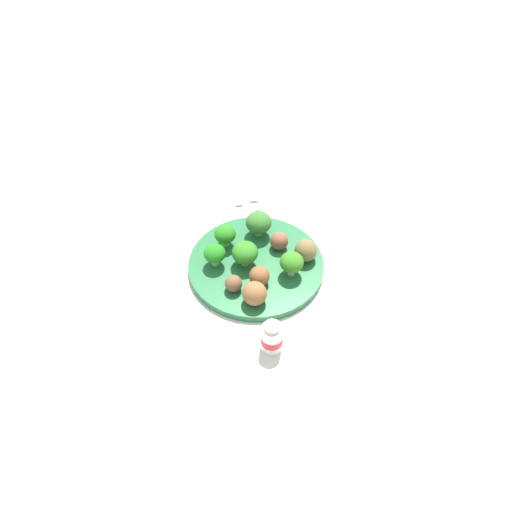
% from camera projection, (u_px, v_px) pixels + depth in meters
% --- Properties ---
extents(ground_plane, '(4.00, 4.00, 0.00)m').
position_uv_depth(ground_plane, '(256.00, 268.00, 1.07)').
color(ground_plane, silver).
extents(plate, '(0.28, 0.28, 0.02)m').
position_uv_depth(plate, '(256.00, 265.00, 1.07)').
color(plate, '#236638').
rests_on(plate, ground_plane).
extents(broccoli_floret_mid_right, '(0.05, 0.05, 0.05)m').
position_uv_depth(broccoli_floret_mid_right, '(292.00, 263.00, 1.02)').
color(broccoli_floret_mid_right, '#ACC083').
rests_on(broccoli_floret_mid_right, plate).
extents(broccoli_floret_front_right, '(0.06, 0.06, 0.06)m').
position_uv_depth(broccoli_floret_front_right, '(259.00, 223.00, 1.09)').
color(broccoli_floret_front_right, '#94BB83').
rests_on(broccoli_floret_front_right, plate).
extents(broccoli_floret_back_right, '(0.04, 0.04, 0.05)m').
position_uv_depth(broccoli_floret_back_right, '(215.00, 254.00, 1.04)').
color(broccoli_floret_back_right, '#9CCE7A').
rests_on(broccoli_floret_back_right, plate).
extents(broccoli_floret_center, '(0.05, 0.05, 0.05)m').
position_uv_depth(broccoli_floret_center, '(225.00, 235.00, 1.08)').
color(broccoli_floret_center, '#8EBB6E').
rests_on(broccoli_floret_center, plate).
extents(broccoli_floret_far_rim, '(0.05, 0.05, 0.05)m').
position_uv_depth(broccoli_floret_far_rim, '(245.00, 254.00, 1.03)').
color(broccoli_floret_far_rim, '#A8BC84').
rests_on(broccoli_floret_far_rim, plate).
extents(meatball_mid_right, '(0.04, 0.04, 0.04)m').
position_uv_depth(meatball_mid_right, '(262.00, 276.00, 1.01)').
color(meatball_mid_right, brown).
rests_on(meatball_mid_right, plate).
extents(meatball_back_right, '(0.05, 0.05, 0.05)m').
position_uv_depth(meatball_back_right, '(255.00, 293.00, 0.97)').
color(meatball_back_right, brown).
rests_on(meatball_back_right, plate).
extents(meatball_mid_left, '(0.03, 0.03, 0.03)m').
position_uv_depth(meatball_mid_left, '(233.00, 283.00, 1.00)').
color(meatball_mid_left, brown).
rests_on(meatball_mid_left, plate).
extents(meatball_far_rim, '(0.05, 0.05, 0.05)m').
position_uv_depth(meatball_far_rim, '(306.00, 250.00, 1.05)').
color(meatball_far_rim, brown).
rests_on(meatball_far_rim, plate).
extents(meatball_front_left, '(0.04, 0.04, 0.04)m').
position_uv_depth(meatball_front_left, '(279.00, 241.00, 1.08)').
color(meatball_front_left, brown).
rests_on(meatball_front_left, plate).
extents(napkin, '(0.18, 0.13, 0.01)m').
position_uv_depth(napkin, '(247.00, 187.00, 1.25)').
color(napkin, white).
rests_on(napkin, ground_plane).
extents(fork, '(0.12, 0.03, 0.01)m').
position_uv_depth(fork, '(254.00, 187.00, 1.24)').
color(fork, silver).
rests_on(fork, napkin).
extents(knife, '(0.15, 0.03, 0.01)m').
position_uv_depth(knife, '(240.00, 187.00, 1.24)').
color(knife, silver).
rests_on(knife, napkin).
extents(yogurt_bottle, '(0.04, 0.04, 0.07)m').
position_uv_depth(yogurt_bottle, '(272.00, 337.00, 0.92)').
color(yogurt_bottle, white).
rests_on(yogurt_bottle, ground_plane).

